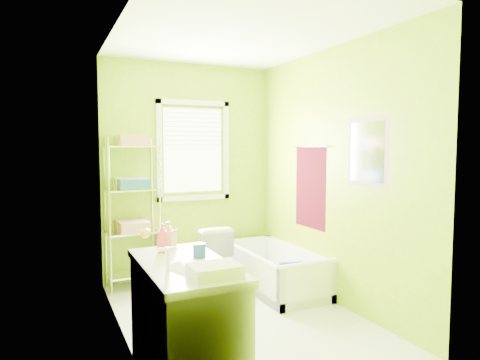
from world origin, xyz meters
name	(u,v)px	position (x,y,z in m)	size (l,w,h in m)	color
ground	(238,316)	(0.00, 0.00, 0.00)	(2.90, 2.90, 0.00)	silver
room_envelope	(238,152)	(0.00, 0.00, 1.55)	(2.14, 2.94, 2.62)	#80A407
window	(194,145)	(0.05, 1.42, 1.61)	(0.92, 0.05, 1.22)	white
door	(151,244)	(-1.04, -1.00, 1.00)	(0.09, 0.80, 2.00)	white
right_wall_decor	(331,174)	(1.04, -0.02, 1.32)	(0.04, 1.48, 1.17)	#420711
bathtub	(276,275)	(0.71, 0.55, 0.15)	(0.67, 1.44, 0.47)	white
toilet	(209,254)	(0.10, 1.04, 0.35)	(0.39, 0.68, 0.70)	white
vanity	(186,318)	(-0.78, -0.88, 0.44)	(0.56, 1.09, 1.04)	silver
wire_shelf_unit	(134,195)	(-0.72, 1.26, 1.06)	(0.59, 0.47, 1.72)	silver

